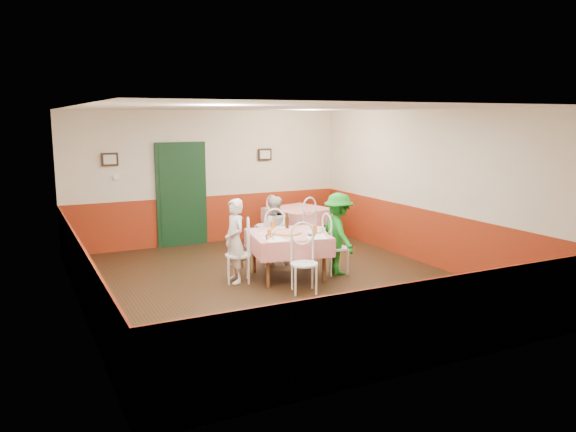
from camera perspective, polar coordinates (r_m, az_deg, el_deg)
name	(u,v)px	position (r m, az deg, el deg)	size (l,w,h in m)	color
floor	(279,284)	(9.11, -0.87, -6.95)	(7.00, 7.00, 0.00)	black
ceiling	(279,108)	(8.72, -0.92, 10.94)	(7.00, 7.00, 0.00)	white
back_wall	(208,177)	(12.04, -8.13, 3.90)	(6.00, 0.10, 2.80)	beige
front_wall	(427,242)	(5.90, 13.96, -2.61)	(6.00, 0.10, 2.80)	beige
left_wall	(77,213)	(8.00, -20.67, 0.31)	(0.10, 7.00, 2.80)	beige
right_wall	(429,188)	(10.45, 14.13, 2.78)	(0.10, 7.00, 2.80)	beige
wainscot_back	(209,219)	(12.15, -8.00, -0.33)	(6.00, 0.03, 1.00)	maroon
wainscot_front	(423,326)	(6.16, 13.51, -10.78)	(6.00, 0.03, 1.00)	maroon
wainscot_left	(82,278)	(8.19, -20.18, -5.90)	(0.03, 7.00, 1.00)	maroon
wainscot_right	(426,237)	(10.58, 13.86, -2.06)	(0.03, 7.00, 1.00)	maroon
door	(182,196)	(11.86, -10.76, 2.03)	(0.96, 0.06, 2.10)	black
picture_left	(110,159)	(11.48, -17.66, 5.50)	(0.32, 0.03, 0.26)	black
picture_right	(265,154)	(12.42, -2.37, 6.26)	(0.32, 0.03, 0.26)	black
thermostat	(116,177)	(11.52, -17.07, 3.80)	(0.10, 0.03, 0.10)	white
main_table	(288,256)	(9.40, 0.00, -4.06)	(1.22, 1.22, 0.77)	red
second_table	(298,226)	(11.95, 1.02, -1.02)	(1.12, 1.12, 0.77)	red
chair_left	(238,255)	(9.18, -5.10, -3.96)	(0.42, 0.42, 0.90)	white
chair_right	(335,248)	(9.65, 4.84, -3.25)	(0.42, 0.42, 0.90)	white
chair_far	(274,241)	(10.17, -1.39, -2.53)	(0.42, 0.42, 0.90)	white
chair_near	(304,264)	(8.59, 1.65, -4.89)	(0.42, 0.42, 0.90)	white
chair_second_a	(266,225)	(11.61, -2.26, -0.97)	(0.42, 0.42, 0.90)	white
chair_second_b	(315,229)	(11.29, 2.78, -1.29)	(0.42, 0.42, 0.90)	white
pizza	(287,233)	(9.28, -0.10, -1.71)	(0.46, 0.46, 0.03)	#B74723
plate_left	(265,234)	(9.21, -2.33, -1.85)	(0.25, 0.25, 0.01)	white
plate_right	(313,231)	(9.43, 2.59, -1.58)	(0.25, 0.25, 0.01)	white
plate_far	(280,228)	(9.70, -0.85, -1.24)	(0.25, 0.25, 0.01)	white
glass_a	(269,234)	(8.95, -1.90, -1.83)	(0.07, 0.07, 0.13)	#BF7219
glass_b	(315,230)	(9.24, 2.72, -1.40)	(0.08, 0.08, 0.15)	#BF7219
glass_c	(273,225)	(9.67, -1.53, -0.92)	(0.07, 0.07, 0.13)	#BF7219
beer_bottle	(287,221)	(9.70, -0.11, -0.54)	(0.07, 0.07, 0.25)	#381C0A
shaker_a	(269,237)	(8.78, -1.99, -2.18)	(0.04, 0.04, 0.09)	silver
shaker_b	(273,237)	(8.78, -1.55, -2.19)	(0.04, 0.04, 0.09)	silver
shaker_c	(267,237)	(8.81, -2.17, -2.14)	(0.04, 0.04, 0.09)	#B23319
menu_left	(274,239)	(8.85, -1.39, -2.38)	(0.30, 0.40, 0.00)	white
menu_right	(316,237)	(9.04, 2.91, -2.12)	(0.30, 0.40, 0.00)	white
wallet	(311,235)	(9.13, 2.39, -1.94)	(0.11, 0.09, 0.02)	black
diner_left	(235,241)	(9.11, -5.43, -2.54)	(0.50, 0.33, 1.37)	gray
diner_far	(274,231)	(10.18, -1.47, -1.49)	(0.61, 0.48, 1.26)	gray
diner_right	(338,234)	(9.62, 5.14, -1.79)	(0.90, 0.52, 1.40)	gray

